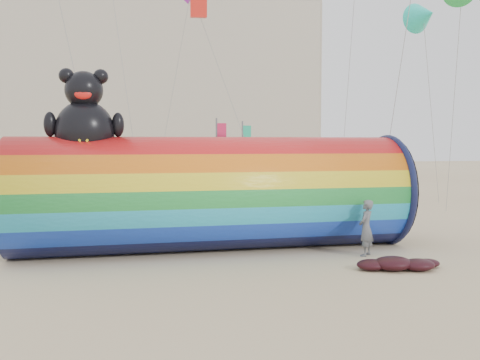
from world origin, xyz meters
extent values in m
plane|color=#CCB58C|center=(0.00, 0.00, 0.00)|extent=(160.00, 160.00, 0.00)
cube|color=#B7AD99|center=(-12.00, 46.00, 10.00)|extent=(60.00, 15.00, 20.00)
cube|color=#28303D|center=(-12.00, 38.44, 10.50)|extent=(59.50, 0.12, 17.00)
cylinder|color=red|center=(-0.55, 1.11, 1.97)|extent=(13.53, 3.94, 3.94)
torus|color=#0F1438|center=(6.07, 1.11, 1.97)|extent=(0.27, 4.14, 4.14)
cylinder|color=black|center=(6.23, 1.11, 1.97)|extent=(0.07, 3.91, 3.91)
ellipsoid|color=black|center=(-4.84, 1.11, 4.11)|extent=(1.93, 1.72, 2.03)
ellipsoid|color=#FFFD1A|center=(-4.84, 0.49, 4.00)|extent=(0.99, 0.43, 0.87)
sphere|color=black|center=(-4.84, 1.11, 5.47)|extent=(1.24, 1.24, 1.24)
sphere|color=black|center=(-5.38, 1.11, 5.92)|extent=(0.50, 0.50, 0.50)
sphere|color=black|center=(-4.30, 1.11, 5.92)|extent=(0.50, 0.50, 0.50)
ellipsoid|color=red|center=(-4.84, 0.60, 5.30)|extent=(0.55, 0.20, 0.35)
ellipsoid|color=black|center=(-5.91, 0.99, 4.34)|extent=(0.41, 0.41, 0.81)
ellipsoid|color=black|center=(-3.77, 0.99, 4.34)|extent=(0.41, 0.41, 0.81)
imported|color=#57595E|center=(4.17, -1.14, 0.94)|extent=(0.80, 0.80, 1.87)
ellipsoid|color=#3C0B13|center=(4.07, -3.13, 0.20)|extent=(1.17, 0.99, 0.41)
ellipsoid|color=#3C0B13|center=(4.77, -3.33, 0.17)|extent=(0.99, 0.84, 0.34)
ellipsoid|color=#3C0B13|center=(3.47, -2.98, 0.16)|extent=(0.91, 0.77, 0.32)
ellipsoid|color=#3C0B13|center=(4.37, -2.73, 0.14)|extent=(0.78, 0.66, 0.27)
ellipsoid|color=#3C0B13|center=(5.27, -3.03, 0.13)|extent=(0.73, 0.62, 0.25)
cylinder|color=#59595E|center=(-7.43, 15.85, 2.60)|extent=(0.10, 0.10, 5.20)
cube|color=#173AB3|center=(-7.12, 15.85, 2.65)|extent=(0.56, 0.06, 4.50)
cylinder|color=#59595E|center=(1.90, 14.02, 2.60)|extent=(0.10, 0.10, 5.20)
cube|color=#CC1C4A|center=(2.21, 14.02, 2.65)|extent=(0.56, 0.06, 4.50)
cylinder|color=#59595E|center=(4.37, 17.90, 2.60)|extent=(0.10, 0.10, 5.20)
cube|color=#1AAB7D|center=(4.68, 17.90, 2.65)|extent=(0.56, 0.06, 4.50)
cone|color=#1BDEC3|center=(10.92, 6.73, 9.95)|extent=(1.49, 1.49, 1.34)
cube|color=red|center=(0.17, 9.27, 10.54)|extent=(0.80, 0.80, 1.28)
camera|label=1|loc=(-3.73, -17.25, 3.74)|focal=40.00mm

